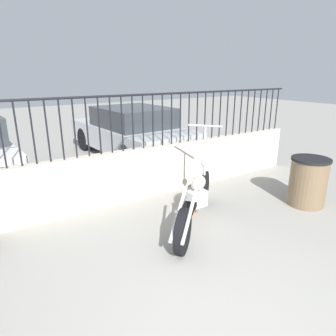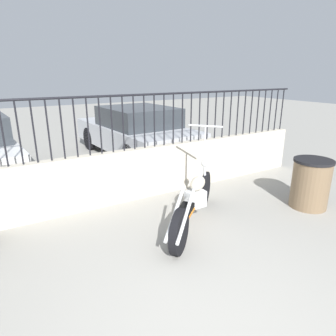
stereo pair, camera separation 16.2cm
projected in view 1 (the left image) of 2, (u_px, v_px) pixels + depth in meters
ground_plane at (229, 335)px, 2.53m from camera, size 40.00×40.00×0.00m
low_wall at (97, 182)px, 4.83m from camera, size 8.82×0.18×0.89m
fence_railing at (93, 117)px, 4.52m from camera, size 8.82×0.04×0.91m
motorcycle_orange at (194, 202)px, 4.21m from camera, size 1.70×1.47×1.38m
trash_bin at (308, 182)px, 4.94m from camera, size 0.61×0.61×0.81m
car_silver at (131, 131)px, 7.86m from camera, size 2.01×4.10×1.29m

